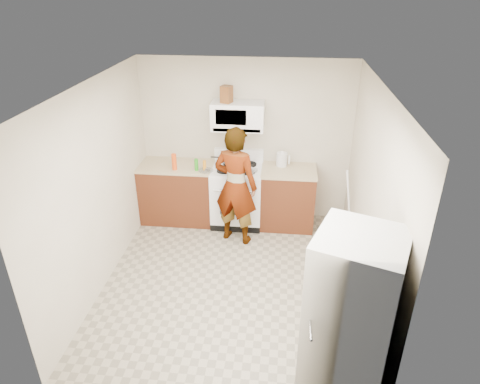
# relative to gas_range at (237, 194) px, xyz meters

# --- Properties ---
(floor) EXTENTS (3.60, 3.60, 0.00)m
(floor) POSITION_rel_gas_range_xyz_m (0.10, -1.48, -0.49)
(floor) COLOR gray
(floor) RESTS_ON ground
(back_wall) EXTENTS (3.20, 0.02, 2.50)m
(back_wall) POSITION_rel_gas_range_xyz_m (0.10, 0.31, 0.76)
(back_wall) COLOR beige
(back_wall) RESTS_ON floor
(right_wall) EXTENTS (0.02, 3.60, 2.50)m
(right_wall) POSITION_rel_gas_range_xyz_m (1.69, -1.48, 0.76)
(right_wall) COLOR beige
(right_wall) RESTS_ON floor
(cabinet_left) EXTENTS (1.12, 0.62, 0.90)m
(cabinet_left) POSITION_rel_gas_range_xyz_m (-0.94, 0.01, -0.04)
(cabinet_left) COLOR #562614
(cabinet_left) RESTS_ON floor
(counter_left) EXTENTS (1.14, 0.64, 0.03)m
(counter_left) POSITION_rel_gas_range_xyz_m (-0.94, 0.01, 0.43)
(counter_left) COLOR tan
(counter_left) RESTS_ON cabinet_left
(cabinet_right) EXTENTS (0.80, 0.62, 0.90)m
(cabinet_right) POSITION_rel_gas_range_xyz_m (0.78, 0.01, -0.04)
(cabinet_right) COLOR #562614
(cabinet_right) RESTS_ON floor
(counter_right) EXTENTS (0.82, 0.64, 0.03)m
(counter_right) POSITION_rel_gas_range_xyz_m (0.78, 0.01, 0.43)
(counter_right) COLOR tan
(counter_right) RESTS_ON cabinet_right
(gas_range) EXTENTS (0.76, 0.65, 1.13)m
(gas_range) POSITION_rel_gas_range_xyz_m (0.00, 0.00, 0.00)
(gas_range) COLOR white
(gas_range) RESTS_ON floor
(microwave) EXTENTS (0.76, 0.38, 0.40)m
(microwave) POSITION_rel_gas_range_xyz_m (0.00, 0.13, 1.21)
(microwave) COLOR white
(microwave) RESTS_ON back_wall
(person) EXTENTS (0.73, 0.59, 1.75)m
(person) POSITION_rel_gas_range_xyz_m (0.04, -0.51, 0.39)
(person) COLOR tan
(person) RESTS_ON floor
(fridge) EXTENTS (0.90, 0.90, 1.70)m
(fridge) POSITION_rel_gas_range_xyz_m (1.33, -2.96, 0.36)
(fridge) COLOR white
(fridge) RESTS_ON floor
(kettle) EXTENTS (0.22, 0.22, 0.20)m
(kettle) POSITION_rel_gas_range_xyz_m (0.66, 0.15, 0.55)
(kettle) COLOR silver
(kettle) RESTS_ON counter_right
(jug) EXTENTS (0.18, 0.18, 0.24)m
(jug) POSITION_rel_gas_range_xyz_m (-0.16, 0.09, 1.53)
(jug) COLOR brown
(jug) RESTS_ON microwave
(saucepan) EXTENTS (0.24, 0.24, 0.11)m
(saucepan) POSITION_rel_gas_range_xyz_m (-0.19, 0.10, 0.53)
(saucepan) COLOR silver
(saucepan) RESTS_ON gas_range
(tray) EXTENTS (0.29, 0.24, 0.05)m
(tray) POSITION_rel_gas_range_xyz_m (0.17, -0.11, 0.47)
(tray) COLOR silver
(tray) RESTS_ON gas_range
(bottle_spray) EXTENTS (0.09, 0.09, 0.24)m
(bottle_spray) POSITION_rel_gas_range_xyz_m (-0.92, -0.16, 0.57)
(bottle_spray) COLOR #E24810
(bottle_spray) RESTS_ON counter_left
(bottle_hot_sauce) EXTENTS (0.05, 0.05, 0.15)m
(bottle_hot_sauce) POSITION_rel_gas_range_xyz_m (-0.47, -0.14, 0.53)
(bottle_hot_sauce) COLOR orange
(bottle_hot_sauce) RESTS_ON counter_left
(bottle_green_cap) EXTENTS (0.07, 0.07, 0.18)m
(bottle_green_cap) POSITION_rel_gas_range_xyz_m (-0.59, -0.16, 0.54)
(bottle_green_cap) COLOR #24901A
(bottle_green_cap) RESTS_ON counter_left
(pot_lid) EXTENTS (0.29, 0.29, 0.01)m
(pot_lid) POSITION_rel_gas_range_xyz_m (-0.45, -0.16, 0.46)
(pot_lid) COLOR silver
(pot_lid) RESTS_ON counter_left
(broom) EXTENTS (0.24, 0.16, 1.22)m
(broom) POSITION_rel_gas_range_xyz_m (1.63, -0.54, 0.13)
(broom) COLOR white
(broom) RESTS_ON floor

